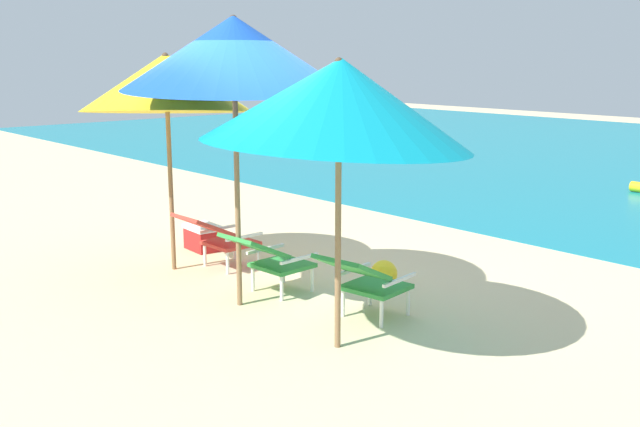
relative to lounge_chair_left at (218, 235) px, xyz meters
The scene contains 9 objects.
ground_plane 4.23m from the lounge_chair_left, 74.66° to the left, with size 40.00×40.00×0.00m, color beige.
lounge_chair_left is the anchor object (origin of this frame).
lounge_chair_center 1.11m from the lounge_chair_left, ahead, with size 0.59×0.90×0.68m.
lounge_chair_right 2.26m from the lounge_chair_left, ahead, with size 0.66×0.94×0.68m.
beach_umbrella_left 1.75m from the lounge_chair_left, 133.51° to the right, with size 2.63×2.62×2.48m.
beach_umbrella_center 2.36m from the lounge_chair_left, 24.60° to the right, with size 2.87×2.86×2.77m.
beach_umbrella_right 3.07m from the lounge_chair_left, 11.83° to the right, with size 2.91×2.92×2.42m.
beach_ball 1.94m from the lounge_chair_left, 29.28° to the left, with size 0.28×0.28×0.28m, color yellow.
cooler_box 0.96m from the lounge_chair_left, 158.33° to the left, with size 0.49×0.35×0.32m.
Camera 1 is at (5.67, -4.52, 2.36)m, focal length 41.50 mm.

